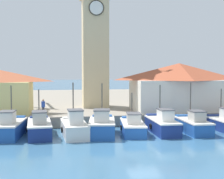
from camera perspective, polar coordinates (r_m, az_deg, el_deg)
name	(u,v)px	position (r m, az deg, el deg)	size (l,w,h in m)	color
ground_plane	(145,142)	(24.38, 5.98, -9.51)	(300.00, 300.00, 0.00)	#386689
quay_wharf	(101,101)	(50.23, -1.99, -2.07)	(120.00, 40.00, 1.06)	gray
fishing_boat_far_left	(10,127)	(27.22, -18.18, -6.59)	(2.30, 5.16, 4.21)	#2356A8
fishing_boat_left_outer	(39,127)	(26.80, -13.14, -6.71)	(2.33, 5.36, 3.87)	navy
fishing_boat_left_inner	(74,127)	(26.27, -6.91, -6.82)	(2.32, 4.98, 4.46)	silver
fishing_boat_mid_left	(102,126)	(26.42, -1.86, -6.67)	(2.77, 4.93, 4.37)	#2356A8
fishing_boat_center	(133,126)	(27.27, 3.78, -6.68)	(2.46, 5.30, 3.50)	#2356A8
fishing_boat_mid_right	(162,124)	(27.77, 9.16, -6.30)	(1.95, 5.23, 4.18)	navy
fishing_boat_right_inner	(193,124)	(28.50, 14.59, -6.21)	(1.96, 4.81, 4.38)	#2356A8
fishing_boat_right_outer	(224,122)	(30.52, 19.79, -5.68)	(1.93, 4.44, 3.77)	navy
clock_tower	(95,36)	(37.69, -3.13, 9.76)	(3.49, 3.49, 17.68)	beige
warehouse_right	(179,86)	(35.07, 12.13, 0.60)	(10.42, 5.81, 5.18)	silver
dock_worker_near_tower	(43,107)	(30.97, -12.46, -3.17)	(0.34, 0.22, 1.62)	#33333D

